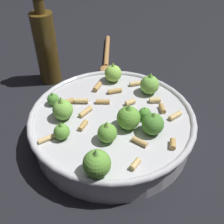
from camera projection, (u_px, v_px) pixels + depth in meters
The scene contains 4 objects.
ground_plane at pixel (112, 136), 0.60m from camera, with size 2.40×2.40×0.00m, color black.
cooking_pan at pixel (112, 124), 0.57m from camera, with size 0.35×0.35×0.12m.
olive_oil_bottle at pixel (46, 47), 0.71m from camera, with size 0.06×0.06×0.25m.
wooden_spoon at pixel (107, 56), 0.88m from camera, with size 0.20×0.20×0.02m.
Camera 1 is at (0.29, 0.31, 0.43)m, focal length 42.46 mm.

